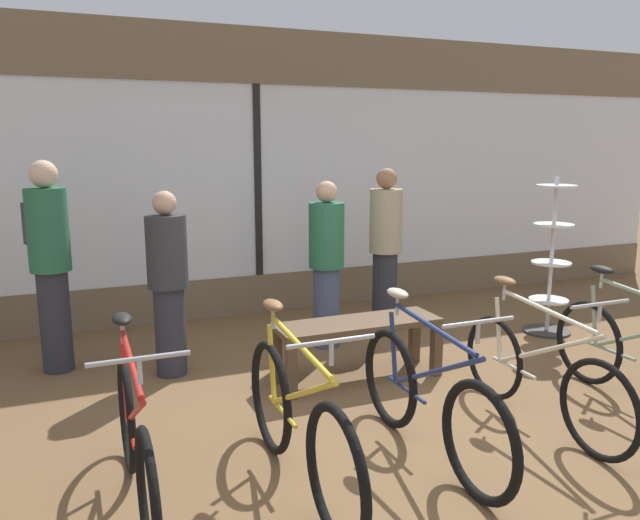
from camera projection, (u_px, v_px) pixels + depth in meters
name	position (u px, v px, depth m)	size (l,w,h in m)	color
ground_plane	(401.00, 431.00, 4.33)	(24.00, 24.00, 0.00)	brown
shop_back_wall	(257.00, 172.00, 7.04)	(12.00, 0.08, 3.20)	#7A664C
bicycle_far_left	(135.00, 444.00, 3.33)	(0.46, 1.68, 1.03)	black
bicycle_left	(298.00, 424.00, 3.54)	(0.46, 1.76, 1.04)	black
bicycle_center	(428.00, 400.00, 3.91)	(0.46, 1.71, 1.03)	black
bicycle_right	(539.00, 374.00, 4.38)	(0.46, 1.69, 1.01)	black
bicycle_far_right	(640.00, 357.00, 4.68)	(0.46, 1.72, 1.03)	black
accessory_rack	(551.00, 269.00, 6.44)	(0.48, 0.48, 1.64)	#333333
display_bench	(358.00, 332.00, 5.21)	(1.40, 0.44, 0.51)	brown
customer_near_rack	(326.00, 261.00, 5.98)	(0.45, 0.45, 1.61)	#424C6B
customer_by_window	(385.00, 246.00, 6.52)	(0.47, 0.47, 1.71)	#2D2D38
customer_mid_floor	(168.00, 281.00, 5.24)	(0.44, 0.44, 1.58)	#2D2D38
customer_near_bench	(50.00, 259.00, 5.31)	(0.43, 0.55, 1.83)	#2D2D38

